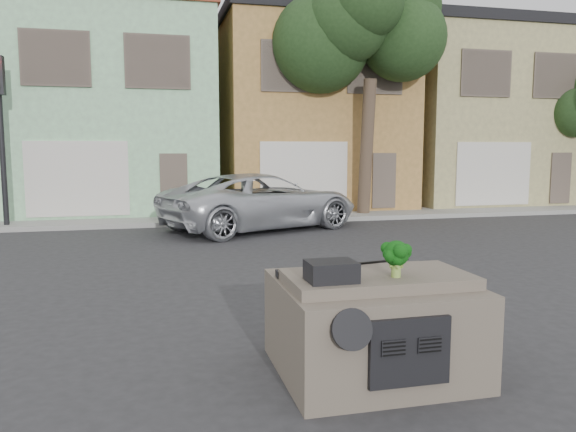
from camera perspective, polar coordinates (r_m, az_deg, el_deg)
name	(u,v)px	position (r m, az deg, el deg)	size (l,w,h in m)	color
ground_plane	(300,299)	(9.14, 1.22, -8.48)	(120.00, 120.00, 0.00)	#303033
sidewalk	(221,217)	(19.29, -6.86, -0.13)	(40.00, 3.00, 0.15)	gray
townhouse_mint	(117,113)	(23.08, -17.02, 9.97)	(7.20, 8.20, 7.55)	#9BD6A1
townhouse_tan	(303,116)	(23.89, 1.53, 10.15)	(7.20, 8.20, 7.55)	#AD8043
townhouse_beige	(463,118)	(26.85, 17.38, 9.49)	(7.20, 8.20, 7.55)	tan
silver_pickup	(262,229)	(16.88, -2.66, -1.35)	(2.79, 6.06, 1.68)	silver
traffic_signal	(1,144)	(18.50, -27.13, 6.55)	(0.40, 0.40, 5.10)	black
tree_near	(367,94)	(19.79, 8.08, 12.14)	(4.40, 4.00, 8.50)	#223C1B
car_dashboard	(371,321)	(6.25, 8.48, -10.53)	(2.00, 1.80, 1.12)	#655A4D
instrument_hump	(331,271)	(5.56, 4.41, -5.61)	(0.48, 0.38, 0.20)	black
wiper_arm	(383,261)	(6.55, 9.58, -4.57)	(0.70, 0.03, 0.02)	black
broccoli	(396,258)	(5.81, 10.94, -4.25)	(0.32, 0.32, 0.39)	#0B3B0B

